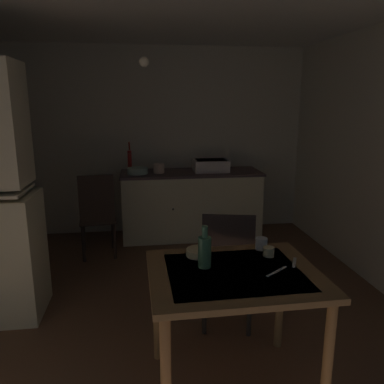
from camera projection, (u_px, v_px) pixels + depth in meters
name	position (u px, v px, depth m)	size (l,w,h in m)	color
ground_plane	(168.00, 300.00, 3.44)	(4.99, 4.99, 0.00)	brown
wall_back	(155.00, 141.00, 5.13)	(4.09, 0.10, 2.45)	beige
counter_cabinet	(191.00, 204.00, 5.01)	(1.80, 0.64, 0.87)	beige
sink_basin	(211.00, 165.00, 4.93)	(0.44, 0.34, 0.15)	silver
hand_pump	(130.00, 159.00, 4.82)	(0.05, 0.27, 0.39)	#B21E19
mixing_bowl_counter	(137.00, 171.00, 4.77)	(0.26, 0.26, 0.08)	#ADD1C1
stoneware_crock	(159.00, 168.00, 4.82)	(0.14, 0.14, 0.12)	beige
dining_table	(234.00, 289.00, 2.25)	(1.01, 0.82, 0.78)	brown
chair_far_side	(227.00, 269.00, 2.91)	(0.48, 0.48, 0.96)	#2B2722
chair_by_counter	(97.00, 215.00, 4.29)	(0.44, 0.44, 0.98)	#2D221C
serving_bowl_wide	(198.00, 252.00, 2.45)	(0.16, 0.16, 0.05)	beige
mug_dark	(261.00, 244.00, 2.55)	(0.08, 0.08, 0.08)	white
teacup_cream	(269.00, 252.00, 2.45)	(0.07, 0.07, 0.06)	beige
glass_bottle	(205.00, 251.00, 2.27)	(0.08, 0.08, 0.26)	#4C7F56
table_knife	(277.00, 271.00, 2.22)	(0.19, 0.02, 0.01)	silver
teaspoon_near_bowl	(294.00, 262.00, 2.34)	(0.15, 0.02, 0.01)	beige
pendant_bulb	(144.00, 62.00, 3.08)	(0.08, 0.08, 0.08)	#F9EFCC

